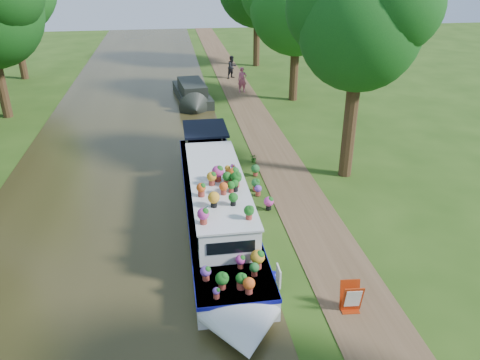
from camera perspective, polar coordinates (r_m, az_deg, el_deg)
name	(u,v)px	position (r m, az deg, el deg)	size (l,w,h in m)	color
ground	(276,214)	(17.83, 4.41, -4.17)	(100.00, 100.00, 0.00)	#254411
canal_water	(114,226)	(17.60, -15.10, -5.47)	(10.00, 100.00, 0.02)	#2E2914
towpath	(307,211)	(18.11, 8.13, -3.82)	(2.20, 100.00, 0.03)	brown
plant_boat	(218,205)	(16.63, -2.68, -3.11)	(2.29, 13.52, 2.27)	silver
tree_near_overhang	(360,20)	(19.69, 14.43, 18.39)	(5.52, 5.28, 8.99)	#322010
second_boat	(192,93)	(31.88, -5.83, 10.47)	(2.50, 6.87, 1.30)	black
sandwich_board	(351,298)	(13.49, 13.39, -13.87)	(0.56, 0.47, 0.87)	#A42B0B
pedestrian_pink	(242,80)	(33.72, 0.28, 12.12)	(0.64, 0.42, 1.76)	#E75F90
pedestrian_dark	(232,67)	(37.82, -0.96, 13.61)	(0.85, 0.66, 1.75)	black
verge_plant	(254,158)	(22.13, 1.74, 2.69)	(0.36, 0.31, 0.40)	#2F671F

